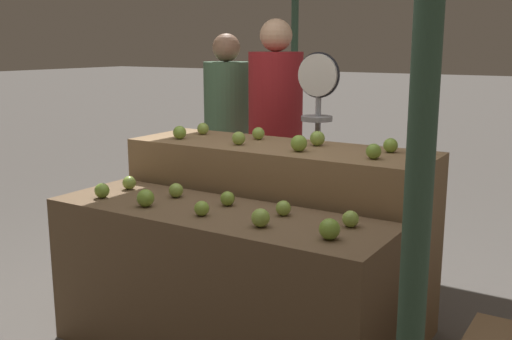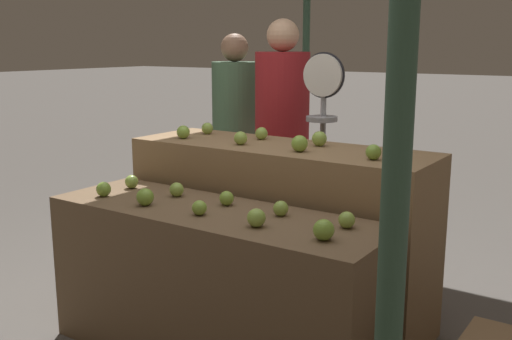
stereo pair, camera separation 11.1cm
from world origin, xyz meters
The scene contains 23 objects.
display_counter_front centered at (0.00, 0.00, 0.38)m, with size 1.72×0.55×0.77m, color brown.
display_counter_back centered at (0.00, 0.60, 0.50)m, with size 1.72×0.55×1.00m, color olive.
apple_front_0 centered at (-0.63, -0.11, 0.81)m, with size 0.08×0.08×0.08m, color #7AA338.
apple_front_1 centered at (-0.33, -0.12, 0.81)m, with size 0.09×0.09×0.09m, color #7AA338.
apple_front_2 centered at (0.00, -0.10, 0.80)m, with size 0.07×0.07×0.07m, color #84AD3D.
apple_front_3 centered at (0.32, -0.10, 0.81)m, with size 0.08×0.08×0.08m, color #8EB247.
apple_front_4 centered at (0.65, -0.10, 0.81)m, with size 0.09×0.09×0.09m, color #7AA338.
apple_front_5 centered at (-0.65, 0.10, 0.80)m, with size 0.07×0.07×0.07m, color #8EB247.
apple_front_6 centered at (-0.32, 0.10, 0.81)m, with size 0.07×0.07×0.07m, color #8EB247.
apple_front_7 centered at (0.00, 0.11, 0.80)m, with size 0.07×0.07×0.07m, color #84AD3D.
apple_front_8 centered at (0.32, 0.10, 0.80)m, with size 0.07×0.07×0.07m, color #8EB247.
apple_front_9 centered at (0.65, 0.10, 0.80)m, with size 0.07×0.07×0.07m, color #8EB247.
apple_back_0 centered at (-0.60, 0.49, 1.04)m, with size 0.08×0.08×0.08m, color #84AD3D.
apple_back_1 centered at (-0.19, 0.50, 1.04)m, with size 0.07×0.07×0.07m, color #8EB247.
apple_back_2 centered at (0.19, 0.49, 1.04)m, with size 0.09×0.09×0.09m, color #84AD3D.
apple_back_3 centered at (0.59, 0.50, 1.04)m, with size 0.08×0.08×0.08m, color #7AA338.
apple_back_4 centered at (-0.59, 0.71, 1.03)m, with size 0.07×0.07×0.07m, color #8EB247.
apple_back_5 centered at (-0.20, 0.72, 1.04)m, with size 0.07×0.07×0.07m, color #8EB247.
apple_back_6 centered at (0.19, 0.70, 1.04)m, with size 0.08×0.08×0.08m, color #8EB247.
apple_back_7 centered at (0.60, 0.71, 1.04)m, with size 0.07×0.07×0.07m, color #84AD3D.
produce_scale centered at (-0.06, 1.21, 1.09)m, with size 0.29×0.20×1.50m.
person_vendor_at_scale centered at (-0.50, 1.44, 0.99)m, with size 0.45×0.45×1.72m.
person_customer_left centered at (-1.04, 1.61, 0.94)m, with size 0.47×0.47×1.63m.
Camera 2 is at (1.71, -2.16, 1.54)m, focal length 42.00 mm.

